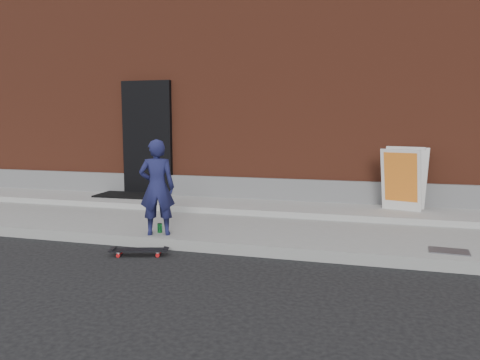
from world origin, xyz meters
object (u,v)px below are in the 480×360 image
(skateboard, at_px, (139,250))
(pizza_sign, at_px, (404,178))
(soda_can, at_px, (160,228))
(child, at_px, (157,187))

(skateboard, height_order, pizza_sign, pizza_sign)
(skateboard, bearing_deg, soda_can, 91.70)
(child, bearing_deg, skateboard, 68.93)
(skateboard, bearing_deg, pizza_sign, 40.85)
(soda_can, bearing_deg, skateboard, -88.30)
(pizza_sign, bearing_deg, skateboard, -139.15)
(pizza_sign, relative_size, soda_can, 8.15)
(child, relative_size, soda_can, 10.31)
(soda_can, bearing_deg, pizza_sign, 33.62)
(pizza_sign, bearing_deg, child, -144.81)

